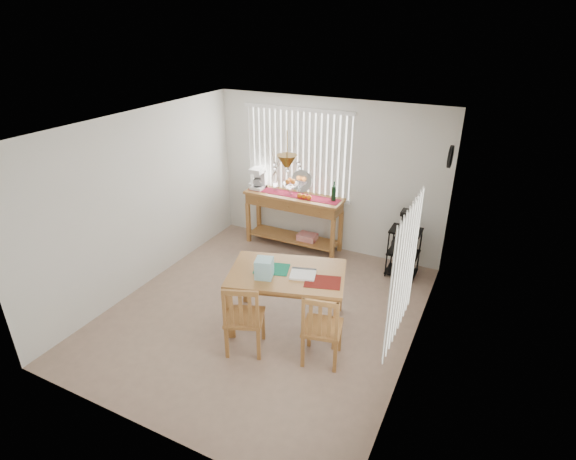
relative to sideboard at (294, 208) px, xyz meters
The scene contains 10 objects.
ground 2.17m from the sideboard, 76.09° to the right, with size 4.00×4.50×0.01m, color #A2826E.
room_shell 2.25m from the sideboard, 75.89° to the right, with size 4.20×4.70×2.70m.
sideboard is the anchor object (origin of this frame).
sideboard_items 0.49m from the sideboard, behind, with size 1.65×0.42×0.75m.
wire_cart 1.99m from the sideboard, ahead, with size 0.47×0.37×0.79m.
cart_items 1.98m from the sideboard, ahead, with size 0.19×0.22×0.33m.
dining_table 2.25m from the sideboard, 66.67° to the right, with size 1.67×1.32×0.78m.
table_items 2.37m from the sideboard, 70.46° to the right, with size 1.22×0.56×0.25m.
chair_left 2.88m from the sideboard, 76.39° to the right, with size 0.58×0.58×0.97m.
chair_right 3.02m from the sideboard, 58.24° to the right, with size 0.53×0.53×0.96m.
Camera 1 is at (2.60, -4.50, 3.73)m, focal length 28.00 mm.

